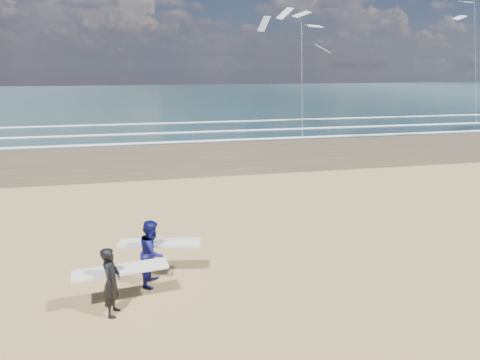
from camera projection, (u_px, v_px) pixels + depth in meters
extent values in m
cube|color=#463925|center=(423.00, 145.00, 31.30)|extent=(220.00, 12.00, 0.01)
cube|color=#172F34|center=(250.00, 96.00, 82.25)|extent=(220.00, 100.00, 0.02)
cube|color=white|center=(388.00, 134.00, 35.82)|extent=(220.00, 0.50, 0.05)
cube|color=white|center=(361.00, 127.00, 40.25)|extent=(220.00, 0.50, 0.05)
cube|color=white|center=(332.00, 118.00, 46.39)|extent=(220.00, 0.50, 0.05)
imported|color=black|center=(111.00, 282.00, 9.78)|extent=(0.51, 0.68, 1.67)
cube|color=silver|center=(121.00, 270.00, 10.12)|extent=(2.25, 0.79, 0.07)
imported|color=#0E104E|center=(153.00, 252.00, 11.20)|extent=(0.89, 1.02, 1.77)
cube|color=silver|center=(160.00, 243.00, 11.55)|extent=(2.26, 0.91, 0.07)
cube|color=slate|center=(302.00, 137.00, 34.45)|extent=(0.12, 0.12, 0.10)
cube|color=slate|center=(476.00, 121.00, 44.63)|extent=(0.12, 0.12, 0.10)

